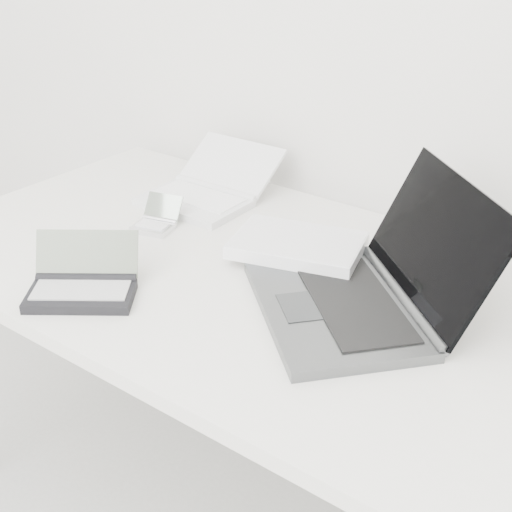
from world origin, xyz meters
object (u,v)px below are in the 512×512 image
Objects in this scene: desk at (280,300)px; netbook_open_white at (205,191)px; laptop_large at (343,275)px; palmtop_charcoal at (83,285)px.

desk is 5.19× the size of netbook_open_white.
laptop_large is 2.46× the size of palmtop_charcoal.
laptop_large reaches higher than netbook_open_white.
netbook_open_white is at bearing 67.08° from palmtop_charcoal.
desk is at bearing -125.42° from laptop_large.
palmtop_charcoal is (0.11, -0.48, -0.00)m from netbook_open_white.
desk is at bearing -31.06° from netbook_open_white.
netbook_open_white is 0.50m from palmtop_charcoal.
netbook_open_white is at bearing 150.28° from desk.
laptop_large is 0.53m from netbook_open_white.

